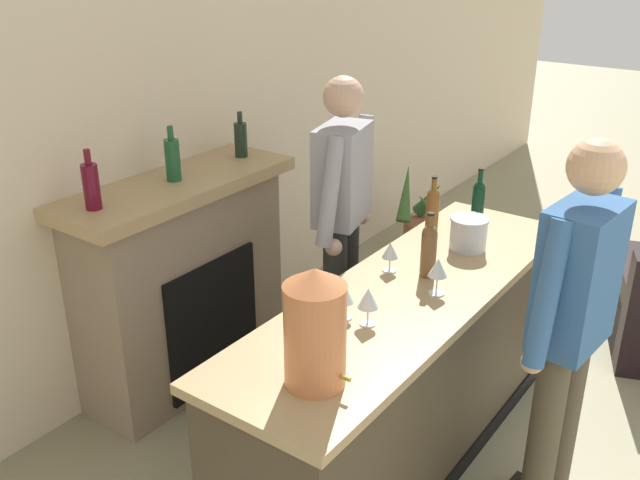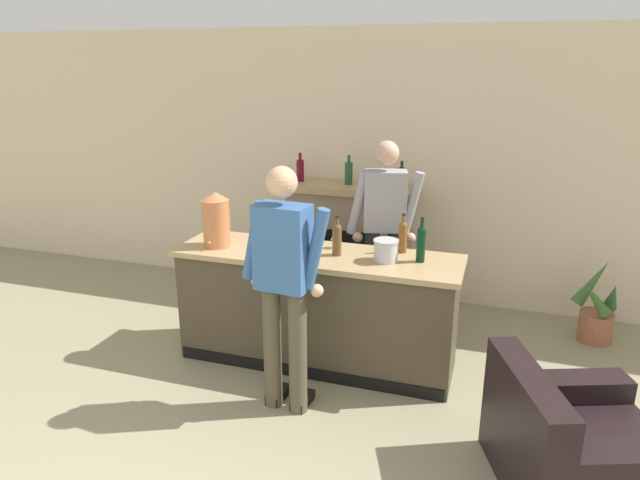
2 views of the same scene
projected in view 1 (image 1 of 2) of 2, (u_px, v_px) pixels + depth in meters
name	position (u px, v px, depth m)	size (l,w,h in m)	color
wall_back_panel	(146.00, 143.00, 3.90)	(12.00, 0.07, 2.75)	beige
bar_counter	(405.00, 377.00, 3.41)	(2.30, 0.67, 0.96)	#473D2C
fireplace_stone	(183.00, 281.00, 4.02)	(1.39, 0.52, 1.53)	gray
potted_plant_corner	(420.00, 221.00, 5.79)	(0.41, 0.46, 0.73)	#A25D41
person_customer	(568.00, 331.00, 2.83)	(0.66, 0.33, 1.77)	brown
person_bartender	(343.00, 223.00, 3.86)	(0.64, 0.37, 1.78)	#2A2C2C
copper_dispenser	(315.00, 327.00, 2.47)	(0.23, 0.26, 0.45)	#CD7848
ice_bucket_steel	(468.00, 233.00, 3.60)	(0.19, 0.19, 0.17)	silver
wine_bottle_cabernet_heavy	(429.00, 248.00, 3.29)	(0.07, 0.07, 0.32)	brown
wine_bottle_riesling_slim	(478.00, 204.00, 3.79)	(0.07, 0.07, 0.35)	black
wine_bottle_chardonnay_pale	(433.00, 208.00, 3.77)	(0.07, 0.07, 0.32)	brown
wine_glass_mid_counter	(368.00, 299.00, 2.89)	(0.09, 0.09, 0.17)	silver
wine_glass_by_dispenser	(438.00, 269.00, 3.13)	(0.09, 0.09, 0.17)	silver
wine_glass_front_right	(390.00, 251.00, 3.35)	(0.08, 0.08, 0.15)	silver
wine_glass_near_bucket	(344.00, 294.00, 2.94)	(0.08, 0.08, 0.16)	silver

